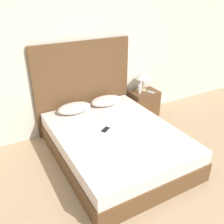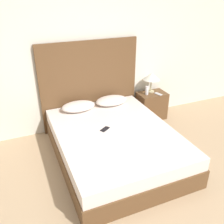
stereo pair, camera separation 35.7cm
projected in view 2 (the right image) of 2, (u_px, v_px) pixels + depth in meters
name	position (u px, v px, depth m)	size (l,w,h in m)	color
wall_back	(93.00, 51.00, 4.19)	(10.00, 0.06, 2.70)	silver
bed	(115.00, 144.00, 3.71)	(1.65, 2.14, 0.47)	brown
headboard	(90.00, 85.00, 4.36)	(1.74, 0.05, 1.55)	brown
pillow_left	(78.00, 106.00, 4.16)	(0.56, 0.35, 0.14)	silver
pillow_right	(111.00, 101.00, 4.36)	(0.56, 0.35, 0.14)	silver
phone_on_bed	(105.00, 129.00, 3.63)	(0.16, 0.14, 0.01)	black
nightstand	(151.00, 106.00, 4.82)	(0.53, 0.36, 0.52)	brown
table_lamp	(152.00, 77.00, 4.62)	(0.31, 0.31, 0.37)	tan
phone_on_nightstand	(158.00, 94.00, 4.65)	(0.11, 0.16, 0.01)	#B7B7BC
toiletry_bottle	(147.00, 90.00, 4.61)	(0.06, 0.06, 0.16)	silver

